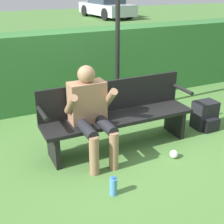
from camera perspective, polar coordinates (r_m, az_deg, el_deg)
ground_plane at (r=4.15m, az=1.29°, el=-6.27°), size 40.00×40.00×0.00m
hedge_back at (r=5.51m, az=-7.27°, el=8.10°), size 12.00×0.58×1.25m
park_bench at (r=4.01m, az=0.92°, el=-0.28°), size 1.99×0.45×0.85m
person_seated at (r=3.67m, az=-3.89°, el=0.43°), size 0.57×0.65×1.13m
backpack at (r=4.77m, az=16.69°, el=-0.66°), size 0.33×0.33×0.41m
water_bottle at (r=3.26m, az=0.26°, el=-13.40°), size 0.08×0.08×0.21m
signpost at (r=4.80m, az=1.09°, el=18.10°), size 0.34×0.09×2.87m
parked_car at (r=18.59m, az=-1.03°, el=18.79°), size 1.98×4.08×1.31m
litter_crumple at (r=3.95m, az=11.27°, el=-7.56°), size 0.10×0.10×0.10m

